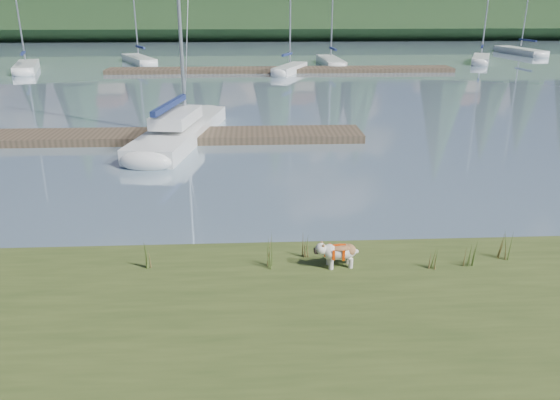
{
  "coord_description": "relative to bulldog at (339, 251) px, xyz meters",
  "views": [
    {
      "loc": [
        -0.28,
        -11.94,
        5.14
      ],
      "look_at": [
        0.32,
        -0.5,
        0.92
      ],
      "focal_mm": 35.0,
      "sensor_mm": 36.0,
      "label": 1
    }
  ],
  "objects": [
    {
      "name": "sailboat_bg_0",
      "position": [
        -18.92,
        34.87,
        -0.34
      ],
      "size": [
        3.52,
        7.57,
        10.88
      ],
      "rotation": [
        0.0,
        0.0,
        1.86
      ],
      "color": "white",
      "rests_on": "ground"
    },
    {
      "name": "sailboat_bg_2",
      "position": [
        1.48,
        32.45,
        -0.33
      ],
      "size": [
        3.26,
        5.87,
        9.05
      ],
      "rotation": [
        0.0,
        0.0,
        1.19
      ],
      "color": "white",
      "rests_on": "ground"
    },
    {
      "name": "ridge",
      "position": [
        -1.32,
        75.66,
        1.84
      ],
      "size": [
        200.0,
        20.0,
        5.0
      ],
      "primitive_type": "cube",
      "color": "#1C3319",
      "rests_on": "ground"
    },
    {
      "name": "mud_lip",
      "position": [
        -1.32,
        1.06,
        -0.59
      ],
      "size": [
        60.0,
        0.5,
        0.14
      ],
      "primitive_type": "cube",
      "color": "#33281C",
      "rests_on": "ground"
    },
    {
      "name": "sailboat_bg_4",
      "position": [
        18.53,
        38.76,
        -0.33
      ],
      "size": [
        3.83,
        6.56,
        9.88
      ],
      "rotation": [
        0.0,
        0.0,
        1.16
      ],
      "color": "white",
      "rests_on": "ground"
    },
    {
      "name": "weed_4",
      "position": [
        1.78,
        -0.14,
        -0.12
      ],
      "size": [
        0.17,
        0.14,
        0.47
      ],
      "color": "#475B23",
      "rests_on": "bank"
    },
    {
      "name": "weed_3",
      "position": [
        -3.59,
        0.14,
        -0.09
      ],
      "size": [
        0.17,
        0.14,
        0.53
      ],
      "color": "#475B23",
      "rests_on": "bank"
    },
    {
      "name": "sailboat_bg_3",
      "position": [
        5.0,
        37.51,
        -0.34
      ],
      "size": [
        1.69,
        7.44,
        10.94
      ],
      "rotation": [
        0.0,
        0.0,
        1.6
      ],
      "color": "white",
      "rests_on": "ground"
    },
    {
      "name": "ground",
      "position": [
        -1.32,
        32.66,
        -0.66
      ],
      "size": [
        200.0,
        200.0,
        0.0
      ],
      "primitive_type": "plane",
      "color": "#7F99AB",
      "rests_on": "ground"
    },
    {
      "name": "weed_0",
      "position": [
        -1.26,
        0.04,
        -0.01
      ],
      "size": [
        0.17,
        0.14,
        0.72
      ],
      "color": "#475B23",
      "rests_on": "bank"
    },
    {
      "name": "weed_5",
      "position": [
        3.32,
        0.13,
        -0.04
      ],
      "size": [
        0.17,
        0.14,
        0.66
      ],
      "color": "#475B23",
      "rests_on": "bank"
    },
    {
      "name": "dock_far",
      "position": [
        0.68,
        32.66,
        -0.51
      ],
      "size": [
        26.0,
        2.2,
        0.3
      ],
      "primitive_type": "cube",
      "color": "#4C3D2C",
      "rests_on": "ground"
    },
    {
      "name": "weed_1",
      "position": [
        -0.54,
        0.43,
        -0.09
      ],
      "size": [
        0.17,
        0.14,
        0.54
      ],
      "color": "#475B23",
      "rests_on": "bank"
    },
    {
      "name": "weed_2",
      "position": [
        2.49,
        -0.07,
        -0.06
      ],
      "size": [
        0.17,
        0.14,
        0.6
      ],
      "color": "#475B23",
      "rests_on": "bank"
    },
    {
      "name": "sailboat_bg_1",
      "position": [
        -11.44,
        39.73,
        -0.33
      ],
      "size": [
        4.38,
        7.21,
        10.95
      ],
      "rotation": [
        0.0,
        0.0,
        2.01
      ],
      "color": "white",
      "rests_on": "ground"
    },
    {
      "name": "bulldog",
      "position": [
        0.0,
        0.0,
        0.0
      ],
      "size": [
        0.84,
        0.4,
        0.5
      ],
      "rotation": [
        0.0,
        0.0,
        3.25
      ],
      "color": "silver",
      "rests_on": "bank"
    },
    {
      "name": "sailboat_bg_5",
      "position": [
        25.24,
        46.31,
        -0.34
      ],
      "size": [
        2.42,
        8.23,
        11.58
      ],
      "rotation": [
        0.0,
        0.0,
        1.67
      ],
      "color": "white",
      "rests_on": "ground"
    },
    {
      "name": "bank",
      "position": [
        -1.32,
        -3.34,
        -0.49
      ],
      "size": [
        60.0,
        9.0,
        0.35
      ],
      "primitive_type": "cube",
      "color": "#404E1F",
      "rests_on": "ground"
    },
    {
      "name": "dock_near",
      "position": [
        -5.32,
        11.66,
        -0.51
      ],
      "size": [
        16.0,
        2.0,
        0.3
      ],
      "primitive_type": "cube",
      "color": "#4C3D2C",
      "rests_on": "ground"
    },
    {
      "name": "sailboat_main",
      "position": [
        -4.26,
        12.44,
        -0.24
      ],
      "size": [
        3.29,
        9.23,
        13.0
      ],
      "rotation": [
        0.0,
        0.0,
        1.4
      ],
      "color": "white",
      "rests_on": "ground"
    }
  ]
}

